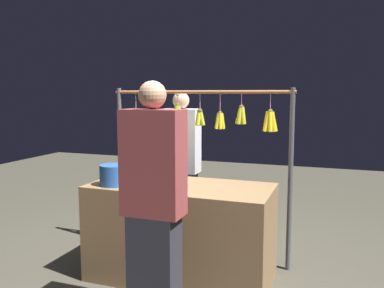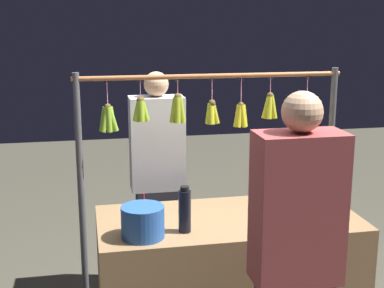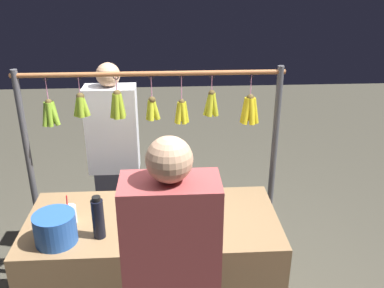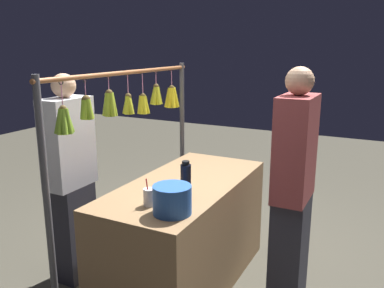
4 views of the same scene
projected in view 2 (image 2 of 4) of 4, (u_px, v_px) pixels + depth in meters
name	position (u px, v px, depth m)	size (l,w,h in m)	color
market_counter	(228.00, 281.00, 3.38)	(1.56, 0.73, 0.83)	olive
display_rack	(213.00, 138.00, 3.67)	(1.79, 0.14, 1.67)	#4C4C51
water_bottle	(185.00, 210.00, 3.04)	(0.07, 0.07, 0.26)	black
blue_bucket	(143.00, 222.00, 2.97)	(0.24, 0.24, 0.18)	#2857A9
drink_cup	(146.00, 215.00, 3.17)	(0.08, 0.08, 0.18)	silver
vendor_person	(158.00, 184.00, 4.02)	(0.39, 0.21, 1.63)	#2D2D38
customer_person	(295.00, 273.00, 2.56)	(0.40, 0.22, 1.70)	#2D2D38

